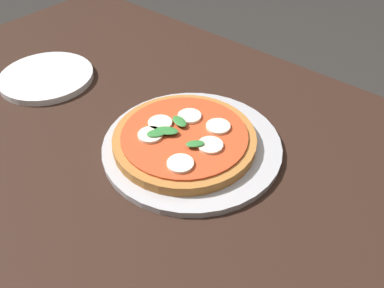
{
  "coord_description": "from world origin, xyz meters",
  "views": [
    {
      "loc": [
        -0.29,
        0.37,
        1.24
      ],
      "look_at": [
        0.06,
        -0.04,
        0.76
      ],
      "focal_mm": 38.47,
      "sensor_mm": 36.0,
      "label": 1
    }
  ],
  "objects_px": {
    "pizza": "(184,139)",
    "plate_white": "(47,77)",
    "dining_table": "(203,216)",
    "serving_tray": "(192,146)"
  },
  "relations": [
    {
      "from": "dining_table",
      "to": "plate_white",
      "type": "height_order",
      "value": "plate_white"
    },
    {
      "from": "serving_tray",
      "to": "pizza",
      "type": "relative_size",
      "value": 1.26
    },
    {
      "from": "pizza",
      "to": "plate_white",
      "type": "height_order",
      "value": "pizza"
    },
    {
      "from": "serving_tray",
      "to": "pizza",
      "type": "height_order",
      "value": "pizza"
    },
    {
      "from": "pizza",
      "to": "plate_white",
      "type": "relative_size",
      "value": 1.24
    },
    {
      "from": "pizza",
      "to": "plate_white",
      "type": "distance_m",
      "value": 0.38
    },
    {
      "from": "serving_tray",
      "to": "pizza",
      "type": "distance_m",
      "value": 0.02
    },
    {
      "from": "dining_table",
      "to": "pizza",
      "type": "height_order",
      "value": "pizza"
    },
    {
      "from": "dining_table",
      "to": "serving_tray",
      "type": "bearing_deg",
      "value": -34.5
    },
    {
      "from": "dining_table",
      "to": "plate_white",
      "type": "xyz_separation_m",
      "value": [
        0.45,
        -0.01,
        0.11
      ]
    }
  ]
}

